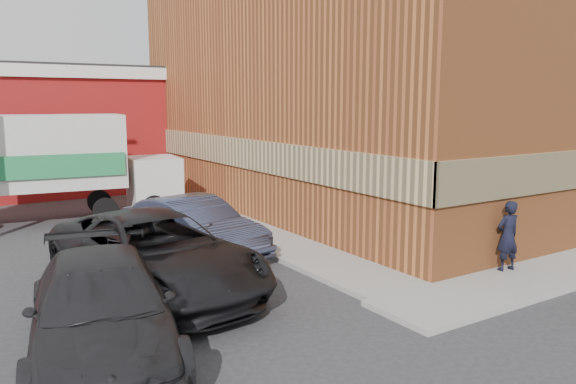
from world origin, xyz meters
TOP-DOWN VIEW (x-y plane):
  - ground at (0.00, 0.00)m, footprint 90.00×90.00m
  - brick_building at (8.50, 9.00)m, footprint 14.25×18.25m
  - sidewalk_west at (0.60, 9.00)m, footprint 1.80×18.00m
  - man at (3.70, -0.25)m, footprint 0.66×0.48m
  - sedan at (-1.81, 5.33)m, footprint 2.62×4.90m
  - suv_a at (-3.70, 2.99)m, footprint 3.52×6.43m
  - suv_b at (-5.43, 0.50)m, footprint 3.25×5.73m
  - box_truck at (-3.95, 11.77)m, footprint 7.54×3.09m

SIDE VIEW (x-z plane):
  - ground at x=0.00m, z-range 0.00..0.00m
  - sidewalk_west at x=0.60m, z-range 0.00..0.12m
  - sedan at x=-1.81m, z-range 0.00..1.53m
  - suv_b at x=-5.43m, z-range 0.00..1.57m
  - suv_a at x=-3.70m, z-range 0.00..1.71m
  - man at x=3.70m, z-range 0.12..1.78m
  - box_truck at x=-3.95m, z-range 0.28..3.89m
  - brick_building at x=8.50m, z-range 0.00..9.36m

